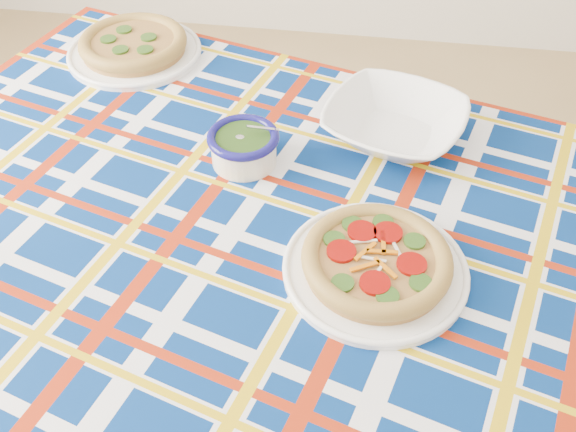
% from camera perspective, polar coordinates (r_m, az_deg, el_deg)
% --- Properties ---
extents(floor, '(4.00, 4.00, 0.00)m').
position_cam_1_polar(floor, '(1.80, 0.31, -16.24)').
color(floor, '#9E7F51').
rests_on(floor, ground).
extents(dining_table, '(1.86, 1.44, 0.77)m').
position_cam_1_polar(dining_table, '(1.17, -0.04, -3.76)').
color(dining_table, brown).
rests_on(dining_table, floor).
extents(tablecloth, '(1.90, 1.48, 0.11)m').
position_cam_1_polar(tablecloth, '(1.16, -0.04, -2.92)').
color(tablecloth, navy).
rests_on(tablecloth, dining_table).
extents(main_focaccia_plate, '(0.38, 0.38, 0.06)m').
position_cam_1_polar(main_focaccia_plate, '(1.03, 7.88, -3.90)').
color(main_focaccia_plate, olive).
rests_on(main_focaccia_plate, tablecloth).
extents(pesto_bowl, '(0.16, 0.16, 0.08)m').
position_cam_1_polar(pesto_bowl, '(1.23, -3.98, 6.33)').
color(pesto_bowl, '#18320D').
rests_on(pesto_bowl, tablecloth).
extents(serving_bowl, '(0.35, 0.35, 0.07)m').
position_cam_1_polar(serving_bowl, '(1.31, 9.45, 8.15)').
color(serving_bowl, white).
rests_on(serving_bowl, tablecloth).
extents(second_focaccia_plate, '(0.39, 0.39, 0.06)m').
position_cam_1_polar(second_focaccia_plate, '(1.60, -13.59, 14.64)').
color(second_focaccia_plate, olive).
rests_on(second_focaccia_plate, tablecloth).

